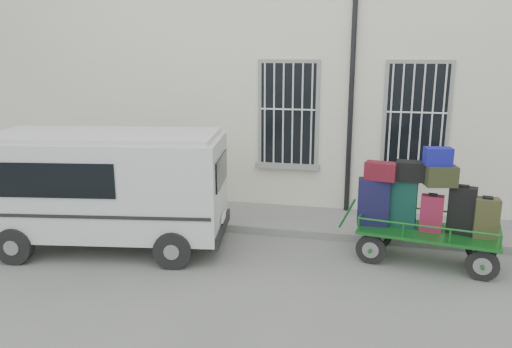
% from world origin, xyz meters
% --- Properties ---
extents(ground, '(80.00, 80.00, 0.00)m').
position_xyz_m(ground, '(0.00, 0.00, 0.00)').
color(ground, slate).
rests_on(ground, ground).
extents(building, '(24.00, 5.15, 6.00)m').
position_xyz_m(building, '(0.00, 5.50, 3.00)').
color(building, beige).
rests_on(building, ground).
extents(sidewalk, '(24.00, 1.70, 0.15)m').
position_xyz_m(sidewalk, '(0.00, 2.20, 0.07)').
color(sidewalk, slate).
rests_on(sidewalk, ground).
extents(luggage_cart, '(2.75, 1.40, 2.04)m').
position_xyz_m(luggage_cart, '(2.32, 0.68, 0.98)').
color(luggage_cart, black).
rests_on(luggage_cart, ground).
extents(van, '(4.53, 2.48, 2.17)m').
position_xyz_m(van, '(-3.28, 0.12, 1.24)').
color(van, silver).
rests_on(van, ground).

